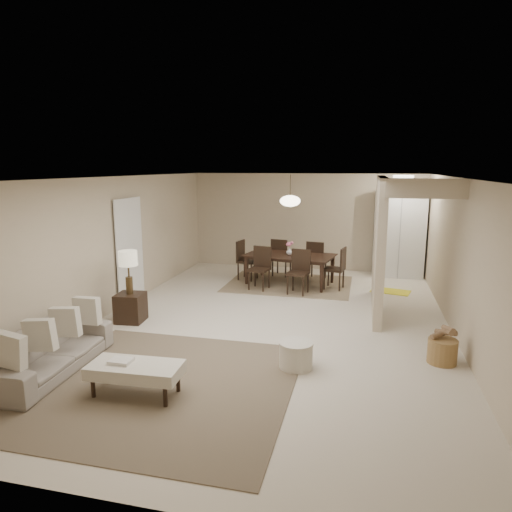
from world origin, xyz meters
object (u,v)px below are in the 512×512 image
(wicker_basket, at_px, (442,351))
(pantry_cabinet, at_px, (399,234))
(ottoman_bench, at_px, (135,370))
(dining_table, at_px, (289,270))
(round_pouf, at_px, (296,355))
(sofa, at_px, (49,351))
(side_table, at_px, (131,308))

(wicker_basket, bearing_deg, pantry_cabinet, 93.29)
(ottoman_bench, relative_size, dining_table, 0.57)
(ottoman_bench, height_order, round_pouf, ottoman_bench)
(sofa, distance_m, dining_table, 5.77)
(dining_table, bearing_deg, round_pouf, -68.96)
(round_pouf, xyz_separation_m, dining_table, (-0.83, 4.39, 0.17))
(round_pouf, bearing_deg, wicker_basket, 18.05)
(sofa, xyz_separation_m, wicker_basket, (5.10, 1.52, -0.12))
(pantry_cabinet, relative_size, wicker_basket, 5.27)
(pantry_cabinet, bearing_deg, ottoman_bench, -115.83)
(sofa, relative_size, ottoman_bench, 1.78)
(round_pouf, bearing_deg, pantry_cabinet, 74.15)
(sofa, relative_size, dining_table, 1.01)
(side_table, height_order, dining_table, dining_table)
(side_table, bearing_deg, pantry_cabinet, 44.16)
(dining_table, bearing_deg, wicker_basket, -43.18)
(side_table, bearing_deg, ottoman_bench, -60.16)
(ottoman_bench, xyz_separation_m, side_table, (-1.37, 2.38, -0.06))
(dining_table, bearing_deg, pantry_cabinet, 40.20)
(pantry_cabinet, bearing_deg, sofa, -125.65)
(pantry_cabinet, xyz_separation_m, wicker_basket, (0.30, -5.17, -0.88))
(round_pouf, relative_size, dining_table, 0.24)
(round_pouf, bearing_deg, dining_table, 100.65)
(sofa, height_order, wicker_basket, sofa)
(pantry_cabinet, distance_m, side_table, 6.67)
(pantry_cabinet, bearing_deg, wicker_basket, -86.71)
(pantry_cabinet, height_order, ottoman_bench, pantry_cabinet)
(side_table, relative_size, wicker_basket, 1.26)
(pantry_cabinet, height_order, side_table, pantry_cabinet)
(wicker_basket, bearing_deg, side_table, 173.68)
(pantry_cabinet, relative_size, side_table, 4.17)
(pantry_cabinet, relative_size, ottoman_bench, 1.87)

